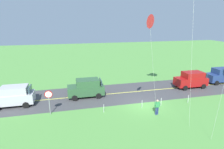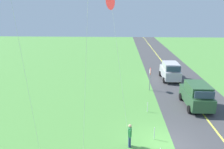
% 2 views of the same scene
% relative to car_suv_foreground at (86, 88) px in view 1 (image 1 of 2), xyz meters
% --- Properties ---
extents(ground_plane, '(120.00, 120.00, 0.10)m').
position_rel_car_suv_foreground_xyz_m(ground_plane, '(-5.95, 3.82, -1.20)').
color(ground_plane, '#549342').
extents(asphalt_road, '(120.00, 7.00, 0.00)m').
position_rel_car_suv_foreground_xyz_m(asphalt_road, '(-5.95, -0.18, -1.15)').
color(asphalt_road, '#424244').
rests_on(asphalt_road, ground).
extents(road_centre_stripe, '(120.00, 0.16, 0.00)m').
position_rel_car_suv_foreground_xyz_m(road_centre_stripe, '(-5.95, -0.18, -1.15)').
color(road_centre_stripe, '#E5E04C').
rests_on(road_centre_stripe, asphalt_road).
extents(car_suv_foreground, '(4.40, 2.12, 2.24)m').
position_rel_car_suv_foreground_xyz_m(car_suv_foreground, '(0.00, 0.00, 0.00)').
color(car_suv_foreground, '#2D5633').
rests_on(car_suv_foreground, ground).
extents(car_parked_west_far, '(4.40, 2.12, 2.24)m').
position_rel_car_suv_foreground_xyz_m(car_parked_west_far, '(-20.44, -0.77, 0.00)').
color(car_parked_west_far, navy).
rests_on(car_parked_west_far, ground).
extents(car_parked_east_near, '(4.40, 2.12, 2.24)m').
position_rel_car_suv_foreground_xyz_m(car_parked_east_near, '(8.07, 0.67, 0.00)').
color(car_parked_east_near, '#B7B7BC').
rests_on(car_parked_east_near, ground).
extents(car_parked_west_near, '(4.40, 2.12, 2.24)m').
position_rel_car_suv_foreground_xyz_m(car_parked_west_near, '(-14.71, 0.02, 0.00)').
color(car_parked_west_near, maroon).
rests_on(car_parked_west_near, ground).
extents(stop_sign, '(0.76, 0.08, 2.56)m').
position_rel_car_suv_foreground_xyz_m(stop_sign, '(4.05, 3.72, 0.65)').
color(stop_sign, gray).
rests_on(stop_sign, ground).
extents(person_adult_near, '(0.58, 0.22, 1.60)m').
position_rel_car_suv_foreground_xyz_m(person_adult_near, '(-6.39, 6.23, -0.29)').
color(person_adult_near, navy).
rests_on(person_adult_near, ground).
extents(kite_red_low, '(2.43, 1.71, 9.62)m').
position_rel_car_suv_foreground_xyz_m(kite_red_low, '(-4.51, 7.50, 7.88)').
color(kite_red_low, silver).
rests_on(kite_red_low, ground).
extents(fence_post_0, '(0.05, 0.05, 0.90)m').
position_rel_car_suv_foreground_xyz_m(fence_post_0, '(-11.18, 4.52, -0.70)').
color(fence_post_0, silver).
rests_on(fence_post_0, ground).
extents(fence_post_1, '(0.05, 0.05, 0.90)m').
position_rel_car_suv_foreground_xyz_m(fence_post_1, '(-7.76, 4.52, -0.70)').
color(fence_post_1, silver).
rests_on(fence_post_1, ground).
extents(fence_post_2, '(0.05, 0.05, 0.90)m').
position_rel_car_suv_foreground_xyz_m(fence_post_2, '(-5.49, 4.52, -0.70)').
color(fence_post_2, silver).
rests_on(fence_post_2, ground).
extents(fence_post_3, '(0.05, 0.05, 0.90)m').
position_rel_car_suv_foreground_xyz_m(fence_post_3, '(-1.29, 4.52, -0.70)').
color(fence_post_3, silver).
rests_on(fence_post_3, ground).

